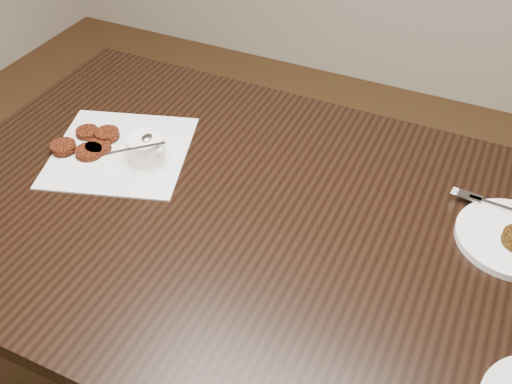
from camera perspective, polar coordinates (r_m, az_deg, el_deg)
table at (r=1.47m, az=0.19°, el=-12.95°), size 1.43×0.92×0.75m
napkin at (r=1.38m, az=-13.03°, el=3.85°), size 0.38×0.38×0.00m
sauce_ramekin at (r=1.31m, az=-10.84°, el=5.21°), size 0.12×0.12×0.12m
patty_cluster at (r=1.41m, az=-15.76°, el=4.63°), size 0.22×0.22×0.02m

